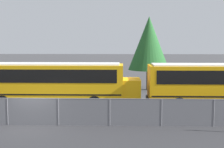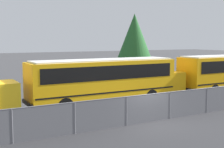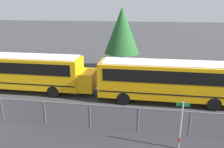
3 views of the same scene
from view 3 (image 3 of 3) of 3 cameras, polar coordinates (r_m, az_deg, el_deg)
school_bus_2 at (r=21.40m, az=-21.88°, el=0.95°), size 12.45×2.52×3.36m
school_bus_3 at (r=18.11m, az=15.16°, el=-1.25°), size 12.45×2.52×3.36m
street_sign at (r=12.57m, az=17.55°, el=-12.50°), size 0.70×0.09×2.85m
tree_1 at (r=26.33m, az=2.61°, el=11.30°), size 4.19×4.19×7.54m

